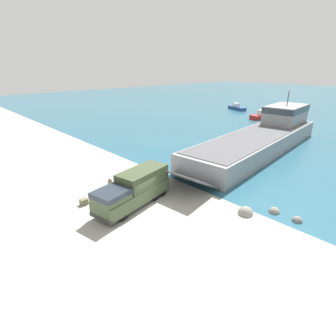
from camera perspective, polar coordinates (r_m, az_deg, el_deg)
ground_plane at (r=24.22m, az=-4.36°, el=-8.23°), size 240.00×240.00×0.00m
landing_craft at (r=43.61m, az=20.28°, el=6.82°), size 9.99×36.21×8.04m
military_truck at (r=23.87m, az=-7.51°, el=-4.55°), size 3.97×8.26×3.05m
soldier_on_ramp at (r=26.60m, az=-12.49°, el=-3.55°), size 0.43×0.50×1.67m
moored_boat_a at (r=81.60m, az=14.76°, el=12.62°), size 6.65×4.04×1.87m
moored_boat_b at (r=69.05m, az=20.13°, el=10.65°), size 4.07×7.87×2.12m
mooring_bollard at (r=32.32m, az=-4.95°, el=0.36°), size 0.28×0.28×0.76m
cargo_crate at (r=25.49m, az=-17.83°, el=-6.99°), size 0.58×0.68×0.55m
shoreline_rock_a at (r=23.92m, az=16.49°, el=-9.54°), size 1.33×1.33×1.33m
shoreline_rock_b at (r=24.98m, az=22.08°, el=-8.91°), size 0.93×0.93×0.93m
shoreline_rock_c at (r=24.43m, az=26.25°, el=-10.33°), size 0.86×0.86×0.86m
shoreline_rock_d at (r=33.89m, az=-3.00°, el=0.67°), size 0.93×0.93×0.93m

